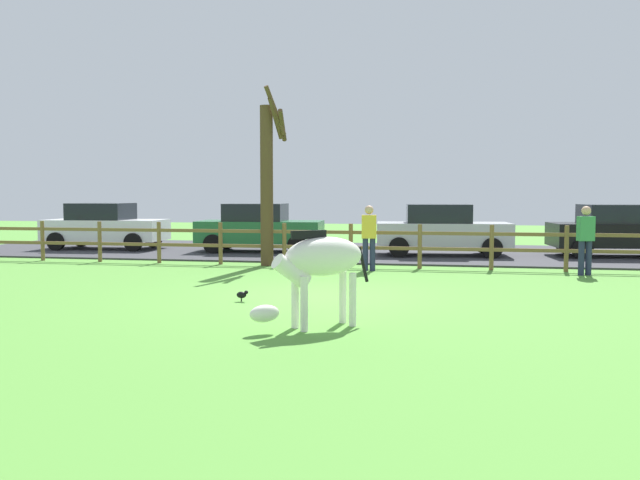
{
  "coord_description": "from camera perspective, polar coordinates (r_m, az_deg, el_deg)",
  "views": [
    {
      "loc": [
        2.36,
        -12.36,
        1.93
      ],
      "look_at": [
        -0.24,
        0.96,
        0.99
      ],
      "focal_mm": 37.56,
      "sensor_mm": 36.0,
      "label": 1
    }
  ],
  "objects": [
    {
      "name": "visitor_left_of_tree",
      "position": [
        16.99,
        21.69,
        0.23
      ],
      "size": [
        0.41,
        0.31,
        1.64
      ],
      "color": "#232847",
      "rests_on": "ground_plane"
    },
    {
      "name": "ground_plane",
      "position": [
        12.73,
        0.23,
        -4.76
      ],
      "size": [
        60.0,
        60.0,
        0.0
      ],
      "primitive_type": "plane",
      "color": "#549338"
    },
    {
      "name": "parked_car_white",
      "position": [
        23.98,
        -17.87,
        1.18
      ],
      "size": [
        4.08,
        2.05,
        1.56
      ],
      "color": "white",
      "rests_on": "parking_asphalt"
    },
    {
      "name": "parked_car_green",
      "position": [
        21.83,
        -5.2,
        1.09
      ],
      "size": [
        4.1,
        2.09,
        1.56
      ],
      "color": "#236B38",
      "rests_on": "parking_asphalt"
    },
    {
      "name": "paddock_fence",
      "position": [
        17.6,
        2.64,
        -0.2
      ],
      "size": [
        21.7,
        0.11,
        1.15
      ],
      "color": "brown",
      "rests_on": "ground_plane"
    },
    {
      "name": "parked_car_black",
      "position": [
        21.9,
        24.13,
        0.77
      ],
      "size": [
        4.16,
        2.23,
        1.56
      ],
      "color": "black",
      "rests_on": "parking_asphalt"
    },
    {
      "name": "bare_tree",
      "position": [
        17.99,
        -4.48,
        5.14
      ],
      "size": [
        0.71,
        1.05,
        4.74
      ],
      "color": "#513A23",
      "rests_on": "ground_plane"
    },
    {
      "name": "parked_car_silver",
      "position": [
        20.75,
        10.33,
        0.9
      ],
      "size": [
        4.15,
        2.19,
        1.56
      ],
      "color": "#B7BABF",
      "rests_on": "parking_asphalt"
    },
    {
      "name": "crow_on_grass",
      "position": [
        12.1,
        -6.66,
        -4.64
      ],
      "size": [
        0.22,
        0.1,
        0.2
      ],
      "color": "black",
      "rests_on": "ground_plane"
    },
    {
      "name": "parking_asphalt",
      "position": [
        21.87,
        4.81,
        -1.05
      ],
      "size": [
        28.0,
        7.4,
        0.05
      ],
      "primitive_type": "cube",
      "color": "#38383D",
      "rests_on": "ground_plane"
    },
    {
      "name": "visitor_right_of_tree",
      "position": [
        16.74,
        4.2,
        0.45
      ],
      "size": [
        0.38,
        0.25,
        1.64
      ],
      "color": "#232847",
      "rests_on": "ground_plane"
    },
    {
      "name": "zebra",
      "position": [
        9.6,
        -0.09,
        -2.05
      ],
      "size": [
        1.58,
        1.41,
        1.41
      ],
      "color": "white",
      "rests_on": "ground_plane"
    }
  ]
}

